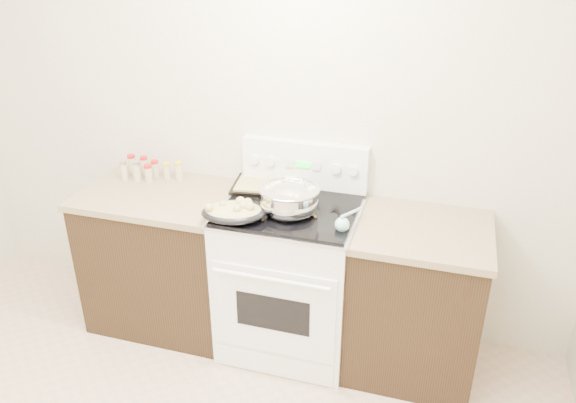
% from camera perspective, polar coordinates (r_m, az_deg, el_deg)
% --- Properties ---
extents(room_shell, '(4.10, 3.60, 2.75)m').
position_cam_1_polar(room_shell, '(1.83, -23.50, 3.05)').
color(room_shell, beige).
rests_on(room_shell, ground).
extents(counter_left, '(0.93, 0.67, 0.92)m').
position_cam_1_polar(counter_left, '(3.68, -12.28, -5.51)').
color(counter_left, black).
rests_on(counter_left, ground).
extents(counter_right, '(0.73, 0.67, 0.92)m').
position_cam_1_polar(counter_right, '(3.30, 12.73, -9.60)').
color(counter_right, black).
rests_on(counter_right, ground).
extents(kitchen_range, '(0.78, 0.73, 1.22)m').
position_cam_1_polar(kitchen_range, '(3.37, 0.27, -7.41)').
color(kitchen_range, white).
rests_on(kitchen_range, ground).
extents(mixing_bowl, '(0.42, 0.42, 0.20)m').
position_cam_1_polar(mixing_bowl, '(3.04, 0.12, 0.16)').
color(mixing_bowl, silver).
rests_on(mixing_bowl, kitchen_range).
extents(roasting_pan, '(0.39, 0.32, 0.11)m').
position_cam_1_polar(roasting_pan, '(3.00, -5.53, -1.01)').
color(roasting_pan, black).
rests_on(roasting_pan, kitchen_range).
extents(baking_sheet, '(0.49, 0.38, 0.06)m').
position_cam_1_polar(baking_sheet, '(3.37, -1.66, 1.75)').
color(baking_sheet, black).
rests_on(baking_sheet, kitchen_range).
extents(wooden_spoon, '(0.20, 0.19, 0.04)m').
position_cam_1_polar(wooden_spoon, '(3.08, 0.40, -0.84)').
color(wooden_spoon, tan).
rests_on(wooden_spoon, kitchen_range).
extents(blue_ladle, '(0.11, 0.26, 0.10)m').
position_cam_1_polar(blue_ladle, '(2.92, 5.64, -2.18)').
color(blue_ladle, '#95D6DF').
rests_on(blue_ladle, kitchen_range).
extents(spice_jars, '(0.39, 0.15, 0.13)m').
position_cam_1_polar(spice_jars, '(3.65, -14.08, 3.21)').
color(spice_jars, '#BFB28C').
rests_on(spice_jars, counter_left).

